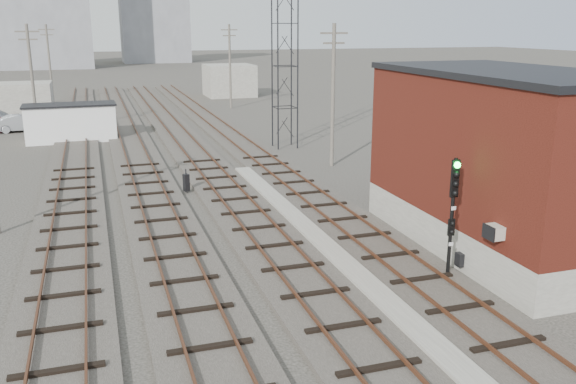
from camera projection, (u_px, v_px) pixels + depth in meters
name	position (u px, v px, depth m)	size (l,w,h in m)	color
ground	(170.00, 108.00, 67.27)	(320.00, 320.00, 0.00)	#282621
track_right	(234.00, 139.00, 48.70)	(3.20, 90.00, 0.39)	#332D28
track_mid_right	(184.00, 142.00, 47.52)	(3.20, 90.00, 0.39)	#332D28
track_mid_left	(131.00, 144.00, 46.34)	(3.20, 90.00, 0.39)	#332D28
track_left	(76.00, 148.00, 45.16)	(3.20, 90.00, 0.39)	#332D28
platform_curb	(322.00, 244.00, 25.14)	(0.90, 28.00, 0.26)	gray
brick_building	(504.00, 160.00, 24.44)	(6.54, 12.20, 7.22)	gray
lattice_tower	(285.00, 45.00, 43.95)	(1.60, 1.60, 15.00)	black
utility_pole_left_b	(32.00, 78.00, 48.55)	(1.80, 0.24, 9.00)	#595147
utility_pole_left_c	(49.00, 61.00, 71.51)	(1.80, 0.24, 9.00)	#595147
utility_pole_right_a	(333.00, 92.00, 38.53)	(1.80, 0.24, 9.00)	#595147
utility_pole_right_b	(230.00, 64.00, 66.08)	(1.80, 0.24, 9.00)	#595147
apartment_right	(153.00, 8.00, 148.85)	(16.00, 12.00, 26.00)	gray
shed_left	(11.00, 99.00, 62.14)	(8.00, 5.00, 3.20)	gray
shed_right	(229.00, 80.00, 78.58)	(6.00, 6.00, 4.00)	gray
signal_mast	(453.00, 208.00, 21.38)	(0.40, 0.42, 4.46)	gray
switch_stand	(186.00, 182.00, 33.24)	(0.37, 0.37, 1.24)	black
site_trailer	(71.00, 122.00, 48.03)	(7.06, 3.23, 2.94)	white
car_red	(12.00, 123.00, 53.03)	(1.54, 3.84, 1.31)	maroon
car_silver	(22.00, 123.00, 52.48)	(1.56, 4.46, 1.47)	#97999E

